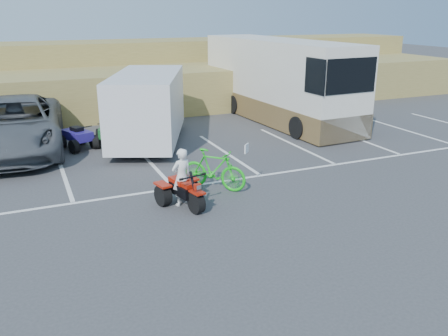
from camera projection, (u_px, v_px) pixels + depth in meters
name	position (u px, v px, depth m)	size (l,w,h in m)	color
ground	(206.00, 222.00, 11.02)	(100.00, 100.00, 0.00)	#3B3B3E
parking_stripes	(184.00, 167.00, 14.89)	(28.00, 5.16, 0.01)	white
grass_embankment	(95.00, 78.00, 24.06)	(40.00, 8.50, 3.10)	olive
red_trike_atv	(186.00, 206.00, 11.90)	(1.08, 1.44, 0.93)	#A31909
rider	(182.00, 177.00, 11.79)	(0.54, 0.35, 1.48)	white
green_dirt_bike	(214.00, 169.00, 12.92)	(0.53, 1.87, 1.12)	#14BF19
grey_pickup	(15.00, 125.00, 16.30)	(3.07, 6.66, 1.85)	#4D5055
cargo_trailer	(148.00, 106.00, 17.19)	(4.13, 5.90, 2.56)	silver
rv_motorhome	(277.00, 86.00, 21.10)	(2.94, 9.72, 3.45)	silver
quad_atv_blue	(79.00, 148.00, 16.92)	(1.01, 1.35, 0.88)	navy
quad_atv_green	(111.00, 145.00, 17.42)	(1.07, 1.43, 0.94)	#135421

